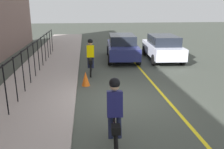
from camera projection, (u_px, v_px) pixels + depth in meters
ground_plane at (124, 100)px, 8.79m from camera, size 80.00×80.00×0.00m
lane_line_centre at (166, 99)px, 8.96m from camera, size 36.00×0.12×0.01m
sidewalk at (30, 102)px, 8.41m from camera, size 40.00×3.20×0.15m
iron_fence at (22, 64)px, 9.00m from camera, size 16.76×0.04×1.60m
cyclist_lead at (91, 57)px, 11.81m from camera, size 1.71×0.37×1.83m
cyclist_follow at (115, 115)px, 5.59m from camera, size 1.71×0.37×1.83m
patrol_sedan at (162, 47)px, 15.15m from camera, size 4.49×2.12×1.58m
parked_sedan_rear at (122, 47)px, 15.27m from camera, size 4.51×2.16×1.58m
traffic_cone_near at (86, 79)px, 10.32m from camera, size 0.36×0.36×0.63m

